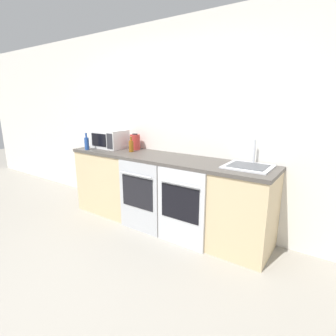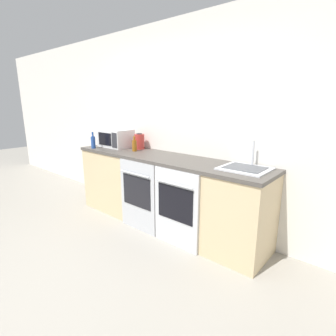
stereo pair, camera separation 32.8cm
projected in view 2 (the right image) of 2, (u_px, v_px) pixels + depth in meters
ground_plane at (38, 289)px, 2.31m from camera, size 16.00×16.00×0.00m
wall_back at (180, 125)px, 3.46m from camera, size 10.00×0.06×2.60m
counter_back at (163, 191)px, 3.42m from camera, size 2.79×0.63×0.93m
oven_left at (138, 196)px, 3.28m from camera, size 0.60×0.06×0.89m
oven_right at (176, 209)px, 2.89m from camera, size 0.60×0.06×0.89m
microwave at (116, 138)px, 3.96m from camera, size 0.49×0.34×0.27m
bottle_amber at (134, 145)px, 3.62m from camera, size 0.06×0.06×0.21m
bottle_blue at (93, 142)px, 3.85m from camera, size 0.06×0.06×0.24m
kettle at (139, 141)px, 3.78m from camera, size 0.14×0.14×0.23m
sink at (245, 168)px, 2.67m from camera, size 0.47×0.43×0.27m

